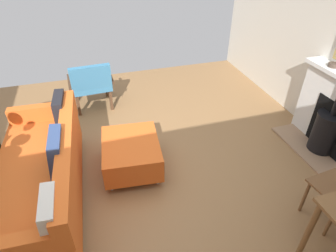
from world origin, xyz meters
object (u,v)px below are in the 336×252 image
sofa (43,175)px  ottoman (131,153)px  mantel_bowl_near (333,65)px  armchair_accent (91,83)px  fireplace (335,120)px

sofa → ottoman: size_ratio=2.39×
mantel_bowl_near → armchair_accent: size_ratio=0.15×
armchair_accent → mantel_bowl_near: bearing=150.3°
ottoman → armchair_accent: 1.64m
fireplace → sofa: bearing=-2.6°
mantel_bowl_near → sofa: bearing=2.8°
mantel_bowl_near → armchair_accent: 3.38m
mantel_bowl_near → armchair_accent: (2.88, -1.64, -0.61)m
fireplace → sofa: (3.50, -0.16, -0.11)m
mantel_bowl_near → ottoman: (2.56, -0.05, -0.83)m
ottoman → sofa: bearing=13.1°
mantel_bowl_near → armchair_accent: mantel_bowl_near is taller
ottoman → armchair_accent: size_ratio=1.07×
fireplace → mantel_bowl_near: size_ratio=11.05×
armchair_accent → sofa: bearing=70.7°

